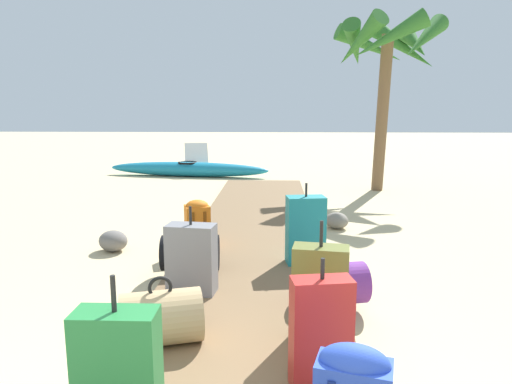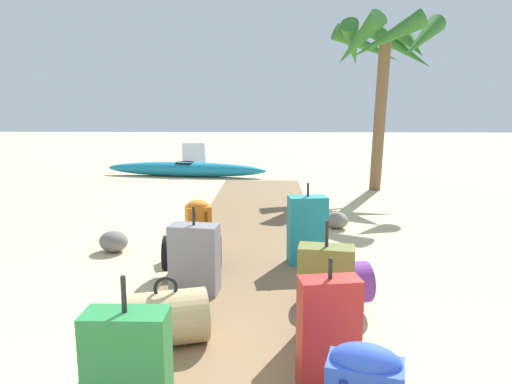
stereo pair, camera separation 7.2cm
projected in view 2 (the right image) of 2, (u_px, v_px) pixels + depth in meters
ground_plane at (253, 263)px, 5.06m from camera, size 60.00×60.00×0.00m
boardwalk at (256, 237)px, 5.96m from camera, size 1.64×9.22×0.08m
suitcase_olive at (325, 294)px, 3.15m from camera, size 0.40×0.25×0.86m
backpack_orange at (198, 222)px, 5.34m from camera, size 0.34×0.32×0.56m
duffel_bag_black at (193, 253)px, 4.58m from camera, size 0.59×0.40×0.47m
suitcase_grey at (195, 259)px, 3.99m from camera, size 0.45×0.27×0.77m
suitcase_green at (128, 378)px, 2.17m from camera, size 0.39×0.19×0.84m
suitcase_teal at (307, 230)px, 4.77m from camera, size 0.42×0.28×0.85m
duffel_bag_tan at (167, 318)px, 3.12m from camera, size 0.63×0.51×0.48m
duffel_bag_purple at (338, 283)px, 3.79m from camera, size 0.58×0.44×0.46m
suitcase_red at (328, 333)px, 2.62m from camera, size 0.37×0.22×0.78m
palm_tree_far_right at (385, 52)px, 9.05m from camera, size 2.27×2.39×3.52m
lounge_chair at (193, 160)px, 12.53m from camera, size 0.89×1.62×0.80m
kayak at (185, 169)px, 11.61m from camera, size 4.20×1.09×0.37m
rock_left_far at (114, 241)px, 5.45m from camera, size 0.47×0.46×0.25m
rock_right_far at (337, 220)px, 6.53m from camera, size 0.44×0.45×0.23m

